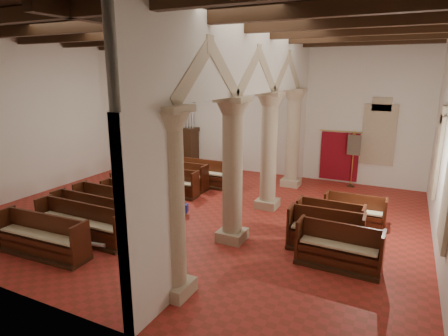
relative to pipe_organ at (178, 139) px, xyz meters
The scene contains 31 objects.
floor 7.24m from the pipe_organ, 50.71° to the right, with size 14.00×14.00×0.00m, color maroon.
ceiling 8.48m from the pipe_organ, 50.71° to the right, with size 14.00×14.00×0.00m, color black.
wall_back 4.81m from the pipe_organ, ahead, with size 14.00×0.02×6.00m, color silver.
wall_front 12.46m from the pipe_organ, 68.63° to the right, with size 14.00×0.02×6.00m, color silver.
wall_left 6.26m from the pipe_organ, 114.44° to the right, with size 0.02×12.00×6.00m, color silver.
ceiling_beams 8.38m from the pipe_organ, 50.71° to the right, with size 13.80×11.80×0.30m, color #311D0F, non-canonical shape.
arcade 8.65m from the pipe_organ, 41.12° to the right, with size 0.90×11.90×6.00m.
window_right_b 11.89m from the pipe_organ, 14.65° to the right, with size 0.03×1.00×2.20m, color #377C61.
window_back 9.55m from the pipe_organ, ahead, with size 1.00×0.03×2.20m, color #377C61.
pipe_organ is the anchor object (origin of this frame).
lectern 3.18m from the pipe_organ, ahead, with size 0.53×0.55×1.23m.
dossal_curtain 8.01m from the pipe_organ, ahead, with size 1.80×0.07×2.17m.
processional_banner 8.64m from the pipe_organ, ahead, with size 0.54×0.69×2.38m.
hymnal_box_a 10.34m from the pipe_organ, 62.51° to the right, with size 0.36×0.29×0.36m, color #153C95.
hymnal_box_b 8.64m from the pipe_organ, 67.89° to the right, with size 0.30×0.25×0.30m, color navy.
hymnal_box_c 7.24m from the pipe_organ, 56.02° to the right, with size 0.28×0.23×0.28m, color #161899.
tube_heater_a 10.41m from the pipe_organ, 75.15° to the right, with size 0.09×0.09×0.94m, color silver.
tube_heater_b 9.77m from the pipe_organ, 72.10° to the right, with size 0.11×0.11×1.09m, color white.
nave_pew_0 10.29m from the pipe_organ, 77.60° to the right, with size 2.75×0.85×1.09m.
nave_pew_1 9.21m from the pipe_organ, 74.95° to the right, with size 3.12×0.73×1.05m.
nave_pew_2 8.34m from the pipe_organ, 76.44° to the right, with size 2.96×0.75×0.99m.
nave_pew_3 7.56m from the pipe_organ, 74.57° to the right, with size 2.85×0.76×1.04m.
nave_pew_4 6.92m from the pipe_organ, 68.38° to the right, with size 2.97×0.78×1.01m.
nave_pew_5 5.76m from the pipe_organ, 70.85° to the right, with size 2.74×0.72×0.98m.
nave_pew_6 5.00m from the pipe_organ, 63.44° to the right, with size 2.75×0.87×1.05m.
nave_pew_7 4.07m from the pipe_organ, 59.75° to the right, with size 2.95×0.75×1.10m.
nave_pew_8 3.75m from the pipe_organ, 47.07° to the right, with size 3.28×0.74×1.10m.
aisle_pew_0 11.83m from the pipe_organ, 38.00° to the right, with size 2.06×0.79×1.09m.
aisle_pew_1 10.99m from the pipe_organ, 36.40° to the right, with size 1.99×0.82×1.14m.
aisle_pew_2 10.48m from the pipe_organ, 32.79° to the right, with size 1.88×0.77×1.09m.
aisle_pew_3 10.37m from the pipe_organ, 25.56° to the right, with size 1.83×0.68×1.02m.
Camera 1 is at (5.94, -10.53, 4.66)m, focal length 30.00 mm.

